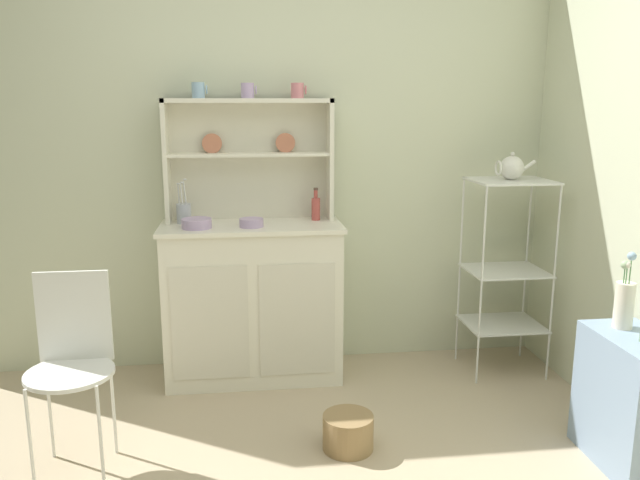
# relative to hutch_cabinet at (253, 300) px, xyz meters

# --- Properties ---
(wall_back) EXTENTS (3.84, 0.05, 2.50)m
(wall_back) POSITION_rel_hutch_cabinet_xyz_m (0.15, 0.26, 0.79)
(wall_back) COLOR beige
(wall_back) RESTS_ON ground
(hutch_cabinet) EXTENTS (1.00, 0.45, 0.89)m
(hutch_cabinet) POSITION_rel_hutch_cabinet_xyz_m (0.00, 0.00, 0.00)
(hutch_cabinet) COLOR silver
(hutch_cabinet) RESTS_ON ground
(hutch_shelf_unit) EXTENTS (0.93, 0.18, 0.68)m
(hutch_shelf_unit) POSITION_rel_hutch_cabinet_xyz_m (0.00, 0.16, 0.83)
(hutch_shelf_unit) COLOR silver
(hutch_shelf_unit) RESTS_ON hutch_cabinet
(bakers_rack) EXTENTS (0.43, 0.37, 1.12)m
(bakers_rack) POSITION_rel_hutch_cabinet_xyz_m (1.44, -0.09, 0.22)
(bakers_rack) COLOR silver
(bakers_rack) RESTS_ON ground
(side_shelf_blue) EXTENTS (0.28, 0.48, 0.58)m
(side_shelf_blue) POSITION_rel_hutch_cabinet_xyz_m (1.59, -1.12, -0.17)
(side_shelf_blue) COLOR #849EBC
(side_shelf_blue) RESTS_ON ground
(wire_chair) EXTENTS (0.36, 0.36, 0.85)m
(wire_chair) POSITION_rel_hutch_cabinet_xyz_m (-0.77, -0.84, 0.06)
(wire_chair) COLOR white
(wire_chair) RESTS_ON ground
(floor_basket) EXTENTS (0.23, 0.23, 0.16)m
(floor_basket) POSITION_rel_hutch_cabinet_xyz_m (0.40, -0.85, -0.38)
(floor_basket) COLOR #93754C
(floor_basket) RESTS_ON ground
(cup_sky_0) EXTENTS (0.08, 0.07, 0.08)m
(cup_sky_0) POSITION_rel_hutch_cabinet_xyz_m (-0.26, 0.12, 1.15)
(cup_sky_0) COLOR #8EB2D1
(cup_sky_0) RESTS_ON hutch_shelf_unit
(cup_lilac_1) EXTENTS (0.09, 0.07, 0.08)m
(cup_lilac_1) POSITION_rel_hutch_cabinet_xyz_m (0.00, 0.12, 1.15)
(cup_lilac_1) COLOR #B79ECC
(cup_lilac_1) RESTS_ON hutch_shelf_unit
(cup_rose_2) EXTENTS (0.08, 0.07, 0.08)m
(cup_rose_2) POSITION_rel_hutch_cabinet_xyz_m (0.27, 0.12, 1.15)
(cup_rose_2) COLOR #D17A84
(cup_rose_2) RESTS_ON hutch_shelf_unit
(bowl_mixing_large) EXTENTS (0.16, 0.16, 0.05)m
(bowl_mixing_large) POSITION_rel_hutch_cabinet_xyz_m (-0.29, -0.07, 0.46)
(bowl_mixing_large) COLOR #B79ECC
(bowl_mixing_large) RESTS_ON hutch_cabinet
(bowl_floral_medium) EXTENTS (0.13, 0.13, 0.05)m
(bowl_floral_medium) POSITION_rel_hutch_cabinet_xyz_m (0.00, -0.07, 0.46)
(bowl_floral_medium) COLOR #B79ECC
(bowl_floral_medium) RESTS_ON hutch_cabinet
(jam_bottle) EXTENTS (0.05, 0.05, 0.18)m
(jam_bottle) POSITION_rel_hutch_cabinet_xyz_m (0.37, 0.09, 0.50)
(jam_bottle) COLOR #B74C47
(jam_bottle) RESTS_ON hutch_cabinet
(utensil_jar) EXTENTS (0.08, 0.08, 0.25)m
(utensil_jar) POSITION_rel_hutch_cabinet_xyz_m (-0.37, 0.08, 0.49)
(utensil_jar) COLOR #B2B7C6
(utensil_jar) RESTS_ON hutch_cabinet
(porcelain_teapot) EXTENTS (0.22, 0.13, 0.15)m
(porcelain_teapot) POSITION_rel_hutch_cabinet_xyz_m (1.44, -0.09, 0.73)
(porcelain_teapot) COLOR white
(porcelain_teapot) RESTS_ON bakers_rack
(flower_vase) EXTENTS (0.08, 0.08, 0.34)m
(flower_vase) POSITION_rel_hutch_cabinet_xyz_m (1.59, -1.00, 0.24)
(flower_vase) COLOR silver
(flower_vase) RESTS_ON side_shelf_blue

